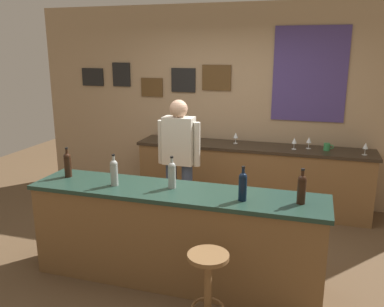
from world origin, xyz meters
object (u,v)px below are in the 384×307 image
at_px(wine_bottle_c, 172,174).
at_px(wine_glass_c, 309,140).
at_px(wine_bottle_b, 114,172).
at_px(bartender, 179,157).
at_px(wine_glass_a, 236,136).
at_px(wine_glass_b, 294,141).
at_px(wine_bottle_e, 302,188).
at_px(coffee_mug, 327,147).
at_px(bar_stool, 208,280).
at_px(wine_bottle_a, 68,164).
at_px(wine_bottle_d, 243,185).
at_px(wine_glass_d, 366,146).

relative_size(wine_bottle_c, wine_glass_c, 1.97).
bearing_deg(wine_bottle_b, wine_glass_c, 51.12).
bearing_deg(wine_glass_c, bartender, -143.90).
bearing_deg(wine_glass_c, wine_bottle_c, -119.83).
relative_size(wine_glass_a, wine_glass_b, 1.00).
distance_m(wine_bottle_e, wine_glass_b, 2.02).
relative_size(wine_glass_a, wine_glass_c, 1.00).
relative_size(wine_bottle_b, coffee_mug, 2.45).
distance_m(bartender, wine_bottle_c, 1.04).
xyz_separation_m(wine_bottle_c, wine_glass_a, (0.20, 2.07, -0.05)).
bearing_deg(wine_glass_c, bar_stool, -103.14).
height_order(wine_bottle_c, wine_bottle_e, same).
distance_m(wine_bottle_a, wine_glass_c, 3.08).
distance_m(bar_stool, wine_bottle_d, 0.84).
bearing_deg(wine_bottle_a, wine_glass_b, 42.61).
xyz_separation_m(wine_bottle_c, wine_glass_b, (1.00, 1.96, -0.05)).
relative_size(bartender, wine_glass_a, 10.45).
relative_size(bar_stool, wine_bottle_b, 2.22).
xyz_separation_m(bar_stool, wine_bottle_e, (0.63, 0.64, 0.60)).
height_order(wine_bottle_d, wine_bottle_e, same).
relative_size(wine_bottle_d, wine_bottle_e, 1.00).
bearing_deg(bar_stool, wine_bottle_e, 45.49).
distance_m(wine_bottle_e, coffee_mug, 2.09).
height_order(wine_bottle_a, wine_bottle_d, same).
bearing_deg(coffee_mug, wine_glass_d, -12.72).
relative_size(bartender, bar_stool, 2.38).
xyz_separation_m(wine_bottle_d, wine_glass_b, (0.31, 2.09, -0.05)).
relative_size(bartender, wine_bottle_a, 5.29).
distance_m(wine_glass_a, coffee_mug, 1.22).
height_order(wine_bottle_d, wine_glass_d, wine_bottle_d).
xyz_separation_m(wine_bottle_a, wine_glass_b, (2.12, 1.95, -0.05)).
bearing_deg(wine_bottle_e, wine_bottle_b, -178.76).
height_order(bartender, bar_stool, bartender).
bearing_deg(wine_bottle_a, wine_glass_d, 32.63).
height_order(wine_bottle_e, wine_glass_c, wine_bottle_e).
height_order(wine_bottle_c, wine_glass_c, wine_bottle_c).
height_order(wine_bottle_d, wine_glass_c, wine_bottle_d).
bearing_deg(bar_stool, wine_bottle_b, 150.88).
relative_size(wine_bottle_a, wine_bottle_c, 1.00).
height_order(wine_glass_b, wine_glass_d, same).
distance_m(bar_stool, wine_glass_c, 2.88).
relative_size(wine_bottle_b, wine_bottle_c, 1.00).
bearing_deg(wine_bottle_c, wine_glass_d, 45.95).
xyz_separation_m(wine_bottle_b, wine_glass_a, (0.75, 2.16, -0.05)).
bearing_deg(wine_bottle_d, wine_bottle_c, 169.50).
xyz_separation_m(bartender, wine_bottle_b, (-0.28, -1.09, 0.12)).
relative_size(wine_bottle_d, coffee_mug, 2.45).
bearing_deg(wine_glass_b, bartender, -142.78).
xyz_separation_m(wine_glass_a, wine_glass_d, (1.66, -0.15, 0.00)).
height_order(wine_bottle_a, wine_glass_b, wine_bottle_a).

